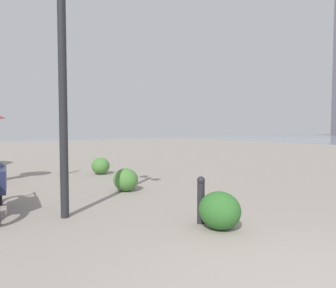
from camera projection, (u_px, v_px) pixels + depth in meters
name	position (u px, v px, depth m)	size (l,w,h in m)	color
lamppost	(62.00, 54.00, 5.10)	(0.98, 0.28, 4.21)	#232328
bollard_near	(201.00, 199.00, 4.90)	(0.13, 0.13, 0.76)	#232328
bollard_mid	(63.00, 161.00, 10.09)	(0.13, 0.13, 0.87)	#232328
shrub_low	(126.00, 180.00, 7.43)	(0.65, 0.59, 0.56)	#477F38
shrub_round	(220.00, 210.00, 4.63)	(0.67, 0.61, 0.57)	#2D6628
shrub_wide	(101.00, 166.00, 10.15)	(0.65, 0.58, 0.55)	#477F38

